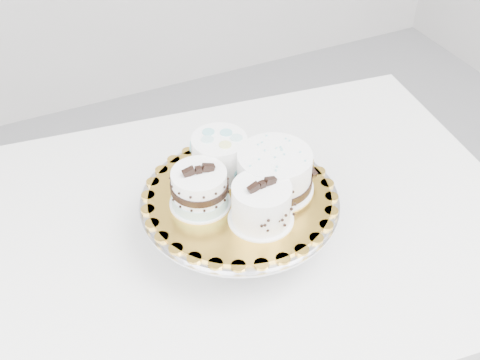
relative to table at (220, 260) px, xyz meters
name	(u,v)px	position (x,y,z in m)	size (l,w,h in m)	color
table	(220,260)	(0.00, 0.00, 0.00)	(1.18, 0.86, 0.75)	silver
cake_stand	(240,210)	(0.02, -0.04, 0.15)	(0.33, 0.33, 0.09)	gray
cake_board	(240,196)	(0.02, -0.04, 0.18)	(0.30, 0.30, 0.00)	gold
cake_swirl	(261,204)	(0.03, -0.10, 0.22)	(0.10, 0.10, 0.08)	white
cake_banded	(200,189)	(-0.04, -0.03, 0.21)	(0.10, 0.10, 0.08)	white
cake_dots	(220,155)	(0.02, 0.04, 0.22)	(0.12, 0.12, 0.07)	white
cake_ribbon	(275,172)	(0.09, -0.04, 0.22)	(0.14, 0.14, 0.07)	white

